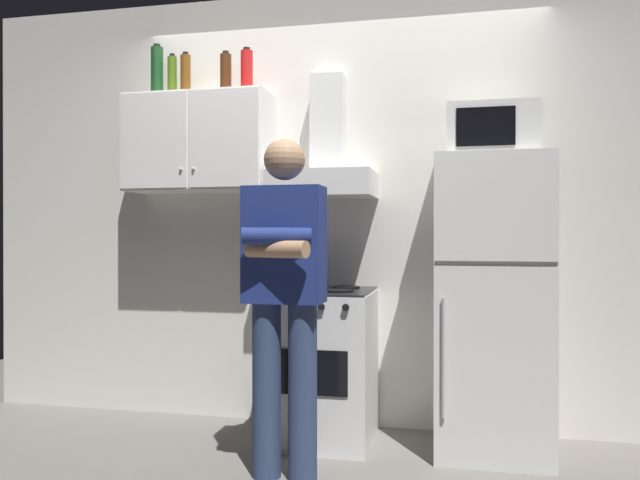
# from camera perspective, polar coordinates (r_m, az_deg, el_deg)

# --- Properties ---
(ground_plane) EXTENTS (7.00, 7.00, 0.00)m
(ground_plane) POSITION_cam_1_polar(r_m,az_deg,el_deg) (3.50, 0.00, -19.18)
(ground_plane) COLOR slate
(back_wall_tiled) EXTENTS (4.80, 0.10, 2.70)m
(back_wall_tiled) POSITION_cam_1_polar(r_m,az_deg,el_deg) (3.89, 1.87, 2.99)
(back_wall_tiled) COLOR silver
(back_wall_tiled) RESTS_ON ground_plane
(upper_cabinet) EXTENTS (0.90, 0.37, 0.60)m
(upper_cabinet) POSITION_cam_1_polar(r_m,az_deg,el_deg) (3.96, -11.07, 8.75)
(upper_cabinet) COLOR white
(stove_oven) EXTENTS (0.60, 0.62, 0.87)m
(stove_oven) POSITION_cam_1_polar(r_m,az_deg,el_deg) (3.63, 0.06, -11.38)
(stove_oven) COLOR white
(stove_oven) RESTS_ON ground_plane
(range_hood) EXTENTS (0.60, 0.44, 0.75)m
(range_hood) POSITION_cam_1_polar(r_m,az_deg,el_deg) (3.70, 0.47, 6.97)
(range_hood) COLOR white
(refrigerator) EXTENTS (0.60, 0.62, 1.60)m
(refrigerator) POSITION_cam_1_polar(r_m,az_deg,el_deg) (3.50, 15.52, -5.73)
(refrigerator) COLOR white
(refrigerator) RESTS_ON ground_plane
(microwave) EXTENTS (0.48, 0.37, 0.28)m
(microwave) POSITION_cam_1_polar(r_m,az_deg,el_deg) (3.55, 15.52, 9.58)
(microwave) COLOR silver
(microwave) RESTS_ON refrigerator
(person_standing) EXTENTS (0.38, 0.33, 1.64)m
(person_standing) POSITION_cam_1_polar(r_m,az_deg,el_deg) (2.99, -3.33, -4.82)
(person_standing) COLOR navy
(person_standing) RESTS_ON ground_plane
(bottle_beer_brown) EXTENTS (0.06, 0.06, 0.28)m
(bottle_beer_brown) POSITION_cam_1_polar(r_m,az_deg,el_deg) (4.10, -12.29, 14.61)
(bottle_beer_brown) COLOR brown
(bottle_beer_brown) RESTS_ON upper_cabinet
(bottle_soda_red) EXTENTS (0.08, 0.08, 0.27)m
(bottle_soda_red) POSITION_cam_1_polar(r_m,az_deg,el_deg) (3.94, -6.77, 15.20)
(bottle_soda_red) COLOR red
(bottle_soda_red) RESTS_ON upper_cabinet
(bottle_rum_dark) EXTENTS (0.07, 0.07, 0.27)m
(bottle_rum_dark) POSITION_cam_1_polar(r_m,az_deg,el_deg) (4.03, -8.69, 14.86)
(bottle_rum_dark) COLOR #47230F
(bottle_rum_dark) RESTS_ON upper_cabinet
(bottle_wine_green) EXTENTS (0.08, 0.08, 0.34)m
(bottle_wine_green) POSITION_cam_1_polar(r_m,az_deg,el_deg) (4.20, -14.80, 14.72)
(bottle_wine_green) COLOR #19471E
(bottle_wine_green) RESTS_ON upper_cabinet
(bottle_olive_oil) EXTENTS (0.06, 0.06, 0.27)m
(bottle_olive_oil) POSITION_cam_1_polar(r_m,az_deg,el_deg) (4.15, -13.47, 14.44)
(bottle_olive_oil) COLOR #4C6B19
(bottle_olive_oil) RESTS_ON upper_cabinet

